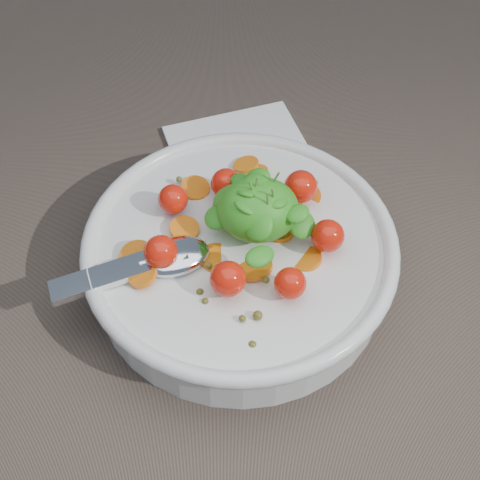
{
  "coord_description": "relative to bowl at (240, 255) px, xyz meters",
  "views": [
    {
      "loc": [
        -0.01,
        -0.41,
        0.55
      ],
      "look_at": [
        -0.0,
        -0.02,
        0.06
      ],
      "focal_mm": 50.0,
      "sensor_mm": 36.0,
      "label": 1
    }
  ],
  "objects": [
    {
      "name": "ground",
      "position": [
        -0.0,
        0.02,
        -0.04
      ],
      "size": [
        6.0,
        6.0,
        0.0
      ],
      "primitive_type": "plane",
      "color": "#705E50",
      "rests_on": "ground"
    },
    {
      "name": "napkin",
      "position": [
        0.0,
        0.18,
        -0.03
      ],
      "size": [
        0.19,
        0.18,
        0.01
      ],
      "primitive_type": "cube",
      "rotation": [
        0.0,
        0.0,
        0.3
      ],
      "color": "white",
      "rests_on": "ground"
    },
    {
      "name": "bowl",
      "position": [
        0.0,
        0.0,
        0.0
      ],
      "size": [
        0.32,
        0.3,
        0.13
      ],
      "color": "white",
      "rests_on": "ground"
    }
  ]
}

